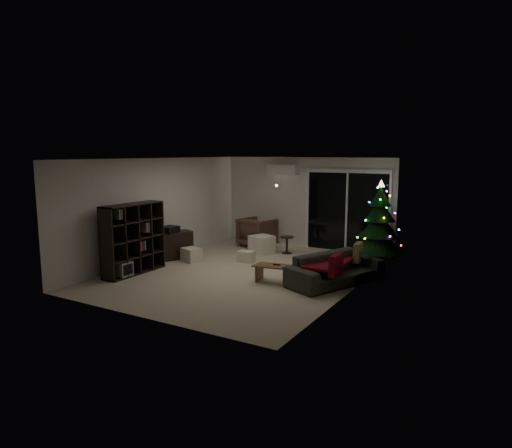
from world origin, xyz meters
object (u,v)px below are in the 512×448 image
(media_cabinet, at_px, (170,246))
(sofa, at_px, (335,269))
(armchair, at_px, (257,232))
(coffee_table, at_px, (283,275))
(bookshelf, at_px, (127,238))
(christmas_tree, at_px, (380,221))

(media_cabinet, bearing_deg, sofa, 25.01)
(armchair, height_order, coffee_table, armchair)
(media_cabinet, height_order, coffee_table, media_cabinet)
(bookshelf, relative_size, armchair, 1.74)
(coffee_table, bearing_deg, christmas_tree, 60.55)
(media_cabinet, xyz_separation_m, coffee_table, (3.40, -0.49, -0.16))
(armchair, bearing_deg, christmas_tree, -167.59)
(media_cabinet, distance_m, armchair, 2.71)
(media_cabinet, xyz_separation_m, armchair, (1.06, 2.49, 0.06))
(bookshelf, xyz_separation_m, armchair, (1.06, 3.89, -0.37))
(media_cabinet, bearing_deg, bookshelf, -65.74)
(bookshelf, relative_size, coffee_table, 1.31)
(christmas_tree, bearing_deg, sofa, -94.44)
(bookshelf, height_order, sofa, bookshelf)
(bookshelf, bearing_deg, media_cabinet, 71.99)
(bookshelf, xyz_separation_m, coffee_table, (3.40, 0.91, -0.59))
(armchair, distance_m, christmas_tree, 3.48)
(sofa, xyz_separation_m, coffee_table, (-0.90, -0.55, -0.12))
(media_cabinet, height_order, christmas_tree, christmas_tree)
(armchair, xyz_separation_m, coffee_table, (2.33, -2.98, -0.22))
(media_cabinet, height_order, armchair, armchair)
(armchair, relative_size, christmas_tree, 0.45)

